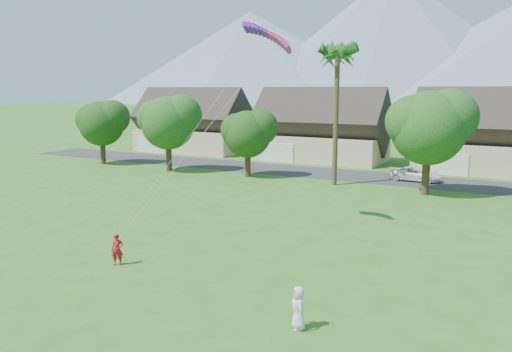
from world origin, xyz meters
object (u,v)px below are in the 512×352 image
Objects in this scene: kite_flyer at (117,250)px; parked_car at (416,174)px; parafoil_kite at (269,34)px; watcher at (299,308)px.

parked_car is (8.30, 30.55, -0.14)m from kite_flyer.
kite_flyer is at bearing -116.77° from parafoil_kite.
kite_flyer is 0.34× the size of parked_car.
parafoil_kite reaches higher than kite_flyer.
parked_car is 24.32m from parafoil_kite.
parafoil_kite is (-4.83, -21.10, 11.09)m from parked_car.
kite_flyer reaches higher than parked_car.
kite_flyer is 0.48× the size of parafoil_kite.
watcher is (10.48, -1.84, 0.02)m from kite_flyer.
kite_flyer is at bearing 168.28° from parked_car.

